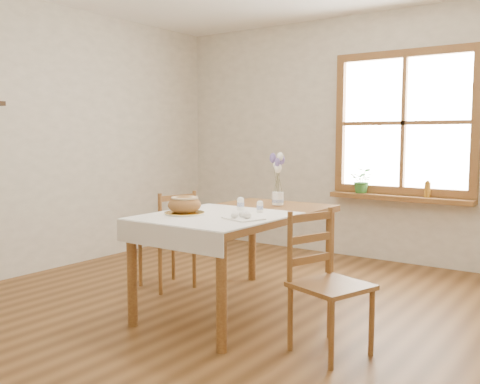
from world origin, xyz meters
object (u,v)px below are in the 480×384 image
object	(u,v)px
bread_plate	(185,213)
flower_vase	(278,199)
chair_left	(167,239)
dining_table	(240,223)
chair_right	(331,283)

from	to	relation	value
bread_plate	flower_vase	xyz separation A→B (m)	(0.26, 0.85, 0.03)
chair_left	bread_plate	world-z (taller)	chair_left
chair_left	flower_vase	xyz separation A→B (m)	(0.92, 0.34, 0.38)
bread_plate	flower_vase	world-z (taller)	flower_vase
dining_table	flower_vase	distance (m)	0.48
chair_right	bread_plate	distance (m)	1.19
chair_left	bread_plate	bearing A→B (deg)	67.61
dining_table	chair_left	size ratio (longest dim) A/B	1.88
dining_table	chair_right	xyz separation A→B (m)	(0.94, -0.36, -0.23)
flower_vase	bread_plate	bearing A→B (deg)	-107.10
chair_right	flower_vase	world-z (taller)	chair_right
chair_left	chair_right	world-z (taller)	chair_right
chair_left	chair_right	xyz separation A→B (m)	(1.80, -0.48, 0.01)
chair_right	flower_vase	bearing A→B (deg)	65.07
chair_right	flower_vase	xyz separation A→B (m)	(-0.88, 0.82, 0.37)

